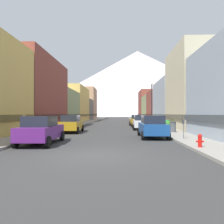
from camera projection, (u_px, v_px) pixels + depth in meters
The scene contains 27 objects.
ground_plane at pixel (94, 156), 9.68m from camera, with size 400.00×400.00×0.00m, color #343434.
sidewalk_left at pixel (85, 122), 44.88m from camera, with size 2.50×100.00×0.15m, color gray.
sidewalk_right at pixel (144, 123), 44.42m from camera, with size 2.50×100.00×0.15m, color gray.
storefront_left_1 at pixel (31, 95), 28.38m from camera, with size 6.77×13.55×9.36m.
storefront_left_2 at pixel (50, 108), 40.54m from camera, with size 9.82×10.62×6.42m.
storefront_left_3 at pixel (71, 105), 53.05m from camera, with size 7.48×13.87×8.61m.
storefront_left_4 at pixel (81, 110), 64.72m from camera, with size 6.50×8.78×6.37m.
storefront_left_5 at pixel (85, 104), 74.91m from camera, with size 7.38×10.67×11.04m.
storefront_right_1 at pixel (202, 91), 24.77m from camera, with size 6.99×8.77×9.64m.
storefront_right_2 at pixel (179, 104), 34.95m from camera, with size 7.49×10.81×7.39m.
storefront_right_3 at pixel (165, 108), 45.56m from camera, with size 7.12×9.54×6.82m.
storefront_right_4 at pixel (162, 109), 56.08m from camera, with size 9.98×10.65×6.67m.
storefront_right_5 at pixel (151, 106), 67.14m from camera, with size 7.69×10.81×9.29m.
car_left_0 at pixel (41, 130), 13.37m from camera, with size 2.21×4.47×1.78m.
car_left_1 at pixel (71, 124), 21.62m from camera, with size 2.19×4.46×1.78m.
car_right_0 at pixel (152, 127), 16.90m from camera, with size 2.06×4.40×1.78m.
car_right_1 at pixel (141, 122), 25.77m from camera, with size 2.15×4.44×1.78m.
car_right_2 at pixel (136, 120), 33.02m from camera, with size 2.14×4.44×1.78m.
fire_hydrant_near at pixel (200, 140), 11.18m from camera, with size 0.40×0.22×0.70m.
parking_meter_near at pixel (183, 126), 15.08m from camera, with size 0.14×0.10×1.33m.
trash_bin_right at pixel (173, 127), 20.42m from camera, with size 0.59×0.59×0.98m.
potted_plant_0 at pixel (168, 125), 25.15m from camera, with size 0.57×0.57×0.86m.
potted_plant_1 at pixel (167, 124), 25.66m from camera, with size 0.75×0.75×1.00m.
pedestrian_0 at pixel (24, 126), 16.41m from camera, with size 0.36×0.36×1.71m.
pedestrian_1 at pixel (25, 127), 16.46m from camera, with size 0.36×0.36×1.64m.
streetlamp_right at pixel (152, 98), 27.41m from camera, with size 0.36×0.36×5.86m.
mountain_backdrop at pixel (137, 83), 268.95m from camera, with size 275.12×275.12×82.06m, color silver.
Camera 1 is at (1.20, -9.65, 1.92)m, focal length 33.79 mm.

